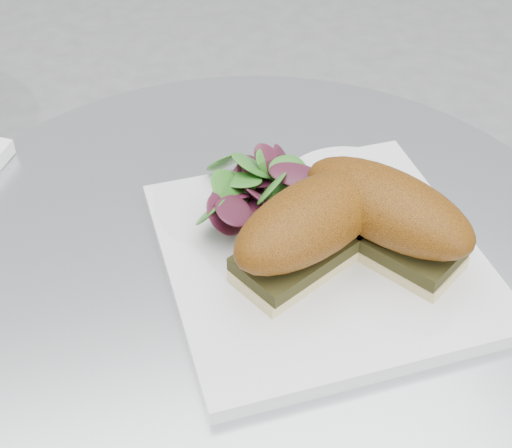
# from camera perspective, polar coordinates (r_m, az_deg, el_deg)

# --- Properties ---
(table) EXTENTS (0.70, 0.70, 0.73)m
(table) POSITION_cam_1_polar(r_m,az_deg,el_deg) (0.87, -0.12, -14.47)
(table) COLOR #B9BCC1
(table) RESTS_ON ground
(plate) EXTENTS (0.29, 0.29, 0.02)m
(plate) POSITION_cam_1_polar(r_m,az_deg,el_deg) (0.68, 5.17, -2.57)
(plate) COLOR white
(plate) RESTS_ON table
(sandwich_left) EXTENTS (0.19, 0.15, 0.08)m
(sandwich_left) POSITION_cam_1_polar(r_m,az_deg,el_deg) (0.63, 4.47, -0.19)
(sandwich_left) COLOR beige
(sandwich_left) RESTS_ON plate
(sandwich_right) EXTENTS (0.16, 0.19, 0.08)m
(sandwich_right) POSITION_cam_1_polar(r_m,az_deg,el_deg) (0.66, 10.38, 0.83)
(sandwich_right) COLOR beige
(sandwich_right) RESTS_ON plate
(salad) EXTENTS (0.12, 0.12, 0.05)m
(salad) POSITION_cam_1_polar(r_m,az_deg,el_deg) (0.71, -1.03, 3.23)
(salad) COLOR #3C7D29
(salad) RESTS_ON plate
(saucer) EXTENTS (0.15, 0.15, 0.01)m
(saucer) POSITION_cam_1_polar(r_m,az_deg,el_deg) (0.76, 7.54, 2.59)
(saucer) COLOR white
(saucer) RESTS_ON table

